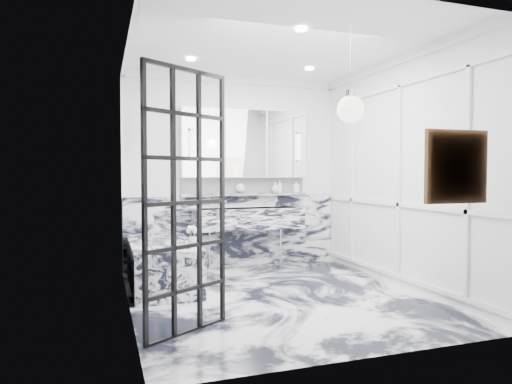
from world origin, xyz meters
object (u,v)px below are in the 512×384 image
object	(u,v)px
mirror_cabinet	(245,144)
crittall_door	(187,202)
trough_sink	(248,218)
bathtub	(162,264)

from	to	relation	value
mirror_cabinet	crittall_door	bearing A→B (deg)	-117.36
trough_sink	mirror_cabinet	xyz separation A→B (m)	(-0.00, 0.17, 1.09)
crittall_door	mirror_cabinet	distance (m)	2.95
mirror_cabinet	trough_sink	bearing A→B (deg)	-90.00
crittall_door	trough_sink	distance (m)	2.74
trough_sink	crittall_door	bearing A→B (deg)	-119.00
crittall_door	mirror_cabinet	bearing A→B (deg)	30.89
mirror_cabinet	bathtub	world-z (taller)	mirror_cabinet
crittall_door	mirror_cabinet	xyz separation A→B (m)	(1.32, 2.54, 0.69)
crittall_door	bathtub	bearing A→B (deg)	58.55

